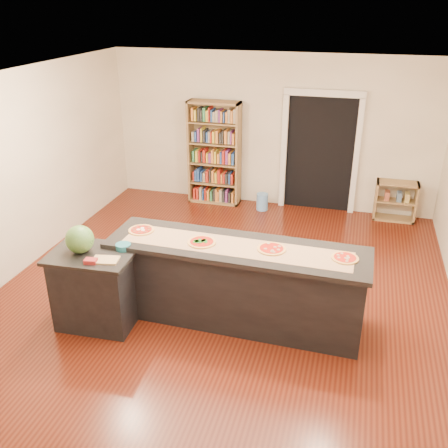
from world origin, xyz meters
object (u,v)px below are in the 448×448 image
(bookshelf, at_px, (214,153))
(watermelon, at_px, (80,239))
(low_shelf, at_px, (395,201))
(waste_bin, at_px, (262,202))
(kitchen_island, at_px, (236,283))
(side_counter, at_px, (96,288))

(bookshelf, relative_size, watermelon, 5.92)
(bookshelf, relative_size, low_shelf, 2.72)
(waste_bin, height_order, watermelon, watermelon)
(kitchen_island, relative_size, side_counter, 3.17)
(kitchen_island, xyz_separation_m, watermelon, (-1.73, -0.53, 0.61))
(bookshelf, distance_m, low_shelf, 3.39)
(waste_bin, xyz_separation_m, watermelon, (-1.36, -4.03, 0.97))
(low_shelf, height_order, watermelon, watermelon)
(kitchen_island, xyz_separation_m, waste_bin, (-0.37, 3.50, -0.36))
(side_counter, height_order, low_shelf, side_counter)
(side_counter, distance_m, waste_bin, 4.22)
(kitchen_island, height_order, waste_bin, kitchen_island)
(kitchen_island, bearing_deg, side_counter, -161.00)
(watermelon, bearing_deg, bookshelf, 84.84)
(kitchen_island, distance_m, bookshelf, 3.93)
(side_counter, xyz_separation_m, low_shelf, (3.59, 4.20, -0.13))
(waste_bin, bearing_deg, low_shelf, 4.41)
(kitchen_island, distance_m, low_shelf, 4.19)
(kitchen_island, height_order, side_counter, kitchen_island)
(low_shelf, bearing_deg, bookshelf, -179.66)
(side_counter, height_order, watermelon, watermelon)
(low_shelf, bearing_deg, side_counter, -130.53)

